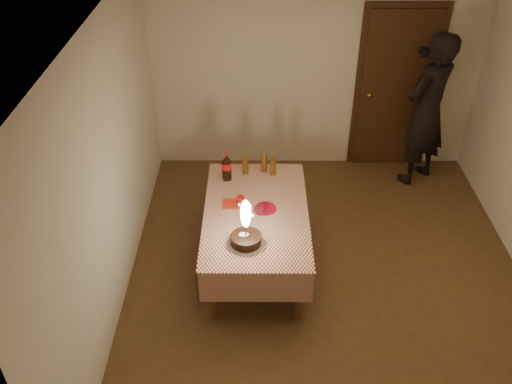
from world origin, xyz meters
TOP-DOWN VIEW (x-y plane):
  - ground at (0.00, 0.00)m, footprint 4.00×4.50m
  - room_shell at (0.03, 0.08)m, footprint 4.04×4.54m
  - dining_table at (-0.72, 0.24)m, footprint 1.02×1.72m
  - birthday_cake at (-0.80, -0.23)m, footprint 0.35×0.35m
  - red_plate at (-0.62, 0.29)m, footprint 0.22×0.22m
  - red_cup at (-0.87, 0.34)m, footprint 0.08×0.08m
  - clear_cup at (-0.68, 0.21)m, footprint 0.07×0.07m
  - napkin_stack at (-0.97, 0.35)m, footprint 0.15×0.15m
  - cola_bottle at (-1.02, 0.81)m, footprint 0.10×0.10m
  - amber_bottle_left at (-0.83, 0.92)m, footprint 0.06×0.06m
  - amber_bottle_right at (-0.53, 0.90)m, footprint 0.06×0.06m
  - amber_bottle_mid at (-0.63, 0.96)m, footprint 0.06×0.06m
  - photographer at (1.31, 1.85)m, footprint 0.83×0.80m

SIDE VIEW (x-z plane):
  - ground at x=0.00m, z-range -0.01..0.01m
  - dining_table at x=-0.72m, z-range 0.25..0.93m
  - red_plate at x=-0.62m, z-range 0.68..0.69m
  - napkin_stack at x=-0.97m, z-range 0.68..0.70m
  - clear_cup at x=-0.68m, z-range 0.68..0.77m
  - red_cup at x=-0.87m, z-range 0.68..0.78m
  - birthday_cake at x=-0.80m, z-range 0.56..1.04m
  - amber_bottle_left at x=-0.83m, z-range 0.67..0.93m
  - amber_bottle_right at x=-0.53m, z-range 0.67..0.93m
  - amber_bottle_mid at x=-0.63m, z-range 0.67..0.93m
  - cola_bottle at x=-1.02m, z-range 0.68..0.99m
  - photographer at x=1.31m, z-range 0.00..1.92m
  - room_shell at x=0.03m, z-range 0.34..2.96m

